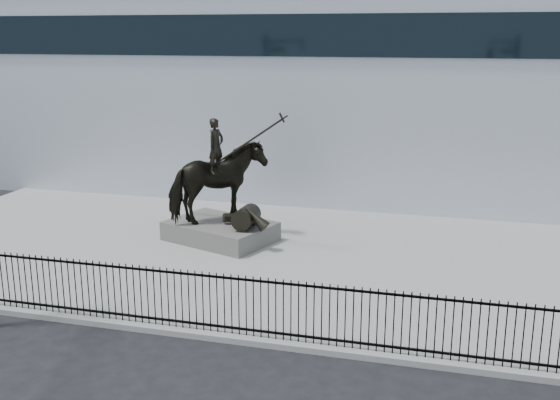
# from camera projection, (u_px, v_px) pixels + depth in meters

# --- Properties ---
(ground) EXTENTS (120.00, 120.00, 0.00)m
(ground) POSITION_uv_depth(u_px,v_px,m) (246.00, 368.00, 14.24)
(ground) COLOR black
(ground) RESTS_ON ground
(plaza) EXTENTS (30.00, 12.00, 0.15)m
(plaza) POSITION_uv_depth(u_px,v_px,m) (314.00, 261.00, 20.77)
(plaza) COLOR gray
(plaza) RESTS_ON ground
(building) EXTENTS (44.00, 14.00, 9.00)m
(building) POSITION_uv_depth(u_px,v_px,m) (371.00, 88.00, 31.84)
(building) COLOR silver
(building) RESTS_ON ground
(picket_fence) EXTENTS (22.10, 0.10, 1.50)m
(picket_fence) POSITION_uv_depth(u_px,v_px,m) (262.00, 307.00, 15.19)
(picket_fence) COLOR black
(picket_fence) RESTS_ON plaza
(statue_plinth) EXTENTS (4.04, 3.39, 0.65)m
(statue_plinth) POSITION_uv_depth(u_px,v_px,m) (220.00, 231.00, 22.50)
(statue_plinth) COLOR #52504B
(statue_plinth) RESTS_ON plaza
(equestrian_statue) EXTENTS (4.18, 3.35, 3.74)m
(equestrian_statue) POSITION_uv_depth(u_px,v_px,m) (221.00, 184.00, 22.05)
(equestrian_statue) COLOR black
(equestrian_statue) RESTS_ON statue_plinth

